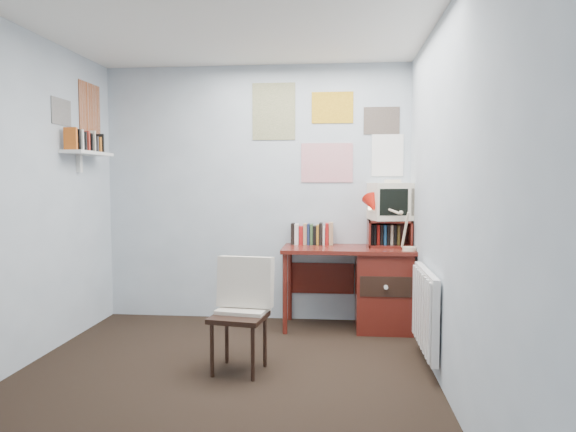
# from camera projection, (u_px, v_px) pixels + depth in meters

# --- Properties ---
(ground) EXTENTS (3.50, 3.50, 0.00)m
(ground) POSITION_uv_depth(u_px,v_px,m) (216.00, 387.00, 3.42)
(ground) COLOR black
(ground) RESTS_ON ground
(back_wall) EXTENTS (3.00, 0.02, 2.50)m
(back_wall) POSITION_uv_depth(u_px,v_px,m) (256.00, 193.00, 5.07)
(back_wall) COLOR silver
(back_wall) RESTS_ON ground
(right_wall) EXTENTS (0.02, 3.50, 2.50)m
(right_wall) POSITION_uv_depth(u_px,v_px,m) (450.00, 201.00, 3.19)
(right_wall) COLOR silver
(right_wall) RESTS_ON ground
(ceiling) EXTENTS (3.00, 3.50, 0.02)m
(ceiling) POSITION_uv_depth(u_px,v_px,m) (212.00, 3.00, 3.25)
(ceiling) COLOR white
(ceiling) RESTS_ON back_wall
(desk) EXTENTS (1.20, 0.55, 0.76)m
(desk) POSITION_uv_depth(u_px,v_px,m) (377.00, 286.00, 4.75)
(desk) COLOR maroon
(desk) RESTS_ON ground
(desk_chair) EXTENTS (0.46, 0.45, 0.80)m
(desk_chair) POSITION_uv_depth(u_px,v_px,m) (239.00, 317.00, 3.68)
(desk_chair) COLOR black
(desk_chair) RESTS_ON ground
(desk_lamp) EXTENTS (0.38, 0.35, 0.45)m
(desk_lamp) POSITION_uv_depth(u_px,v_px,m) (410.00, 226.00, 4.51)
(desk_lamp) COLOR red
(desk_lamp) RESTS_ON desk
(tv_riser) EXTENTS (0.40, 0.30, 0.25)m
(tv_riser) POSITION_uv_depth(u_px,v_px,m) (389.00, 233.00, 4.82)
(tv_riser) COLOR maroon
(tv_riser) RESTS_ON desk
(crt_tv) EXTENTS (0.47, 0.44, 0.38)m
(crt_tv) POSITION_uv_depth(u_px,v_px,m) (393.00, 200.00, 4.81)
(crt_tv) COLOR beige
(crt_tv) RESTS_ON tv_riser
(book_row) EXTENTS (0.60, 0.14, 0.22)m
(book_row) POSITION_uv_depth(u_px,v_px,m) (322.00, 233.00, 4.95)
(book_row) COLOR maroon
(book_row) RESTS_ON desk
(radiator) EXTENTS (0.09, 0.80, 0.60)m
(radiator) POSITION_uv_depth(u_px,v_px,m) (426.00, 310.00, 3.80)
(radiator) COLOR white
(radiator) RESTS_ON right_wall
(wall_shelf) EXTENTS (0.20, 0.62, 0.24)m
(wall_shelf) POSITION_uv_depth(u_px,v_px,m) (88.00, 153.00, 4.53)
(wall_shelf) COLOR white
(wall_shelf) RESTS_ON left_wall
(posters_back) EXTENTS (1.20, 0.01, 0.90)m
(posters_back) POSITION_uv_depth(u_px,v_px,m) (327.00, 132.00, 4.96)
(posters_back) COLOR white
(posters_back) RESTS_ON back_wall
(posters_left) EXTENTS (0.01, 0.70, 0.60)m
(posters_left) POSITION_uv_depth(u_px,v_px,m) (76.00, 110.00, 4.52)
(posters_left) COLOR white
(posters_left) RESTS_ON left_wall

